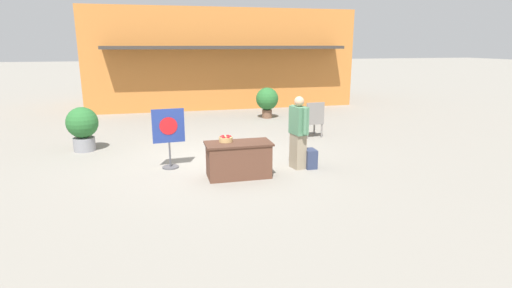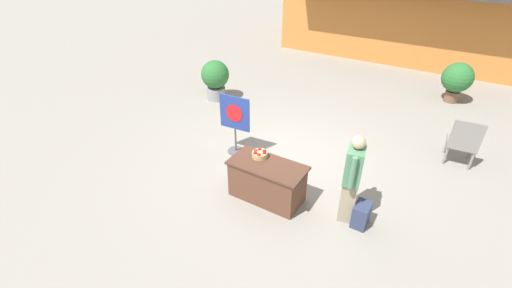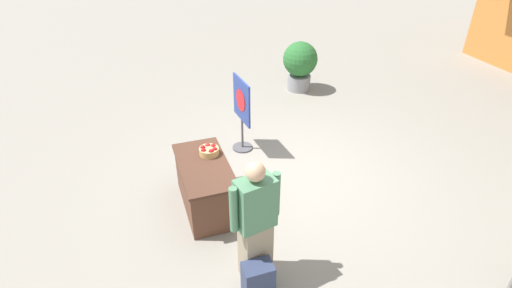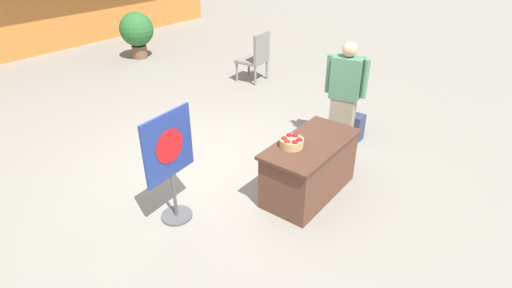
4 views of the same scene
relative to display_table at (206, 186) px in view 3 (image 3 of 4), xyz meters
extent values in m
plane|color=gray|center=(-0.35, 1.30, -0.37)|extent=(120.00, 120.00, 0.00)
cube|color=brown|center=(0.00, 0.00, -0.02)|extent=(1.27, 0.63, 0.69)
cube|color=#492C20|center=(0.00, 0.00, 0.34)|extent=(1.35, 0.67, 0.04)
cylinder|color=tan|center=(-0.24, 0.13, 0.41)|extent=(0.28, 0.28, 0.10)
sphere|color=#A30F14|center=(-0.15, 0.15, 0.45)|extent=(0.08, 0.08, 0.08)
sphere|color=#A30F14|center=(-0.18, 0.21, 0.45)|extent=(0.08, 0.08, 0.08)
sphere|color=red|center=(-0.28, 0.21, 0.45)|extent=(0.08, 0.08, 0.08)
sphere|color=red|center=(-0.33, 0.14, 0.45)|extent=(0.08, 0.08, 0.08)
sphere|color=#A30F14|center=(-0.29, 0.06, 0.45)|extent=(0.08, 0.08, 0.08)
sphere|color=#A30F14|center=(-0.20, 0.05, 0.45)|extent=(0.08, 0.08, 0.08)
cube|color=gray|center=(1.39, 0.28, 0.02)|extent=(0.30, 0.38, 0.77)
cube|color=#4C7F5B|center=(1.39, 0.28, 0.71)|extent=(0.34, 0.46, 0.61)
sphere|color=tan|center=(1.39, 0.28, 1.12)|extent=(0.21, 0.21, 0.21)
cylinder|color=#4C7F5B|center=(1.44, 0.02, 0.73)|extent=(0.09, 0.09, 0.56)
cylinder|color=#4C7F5B|center=(1.34, 0.53, 0.73)|extent=(0.09, 0.09, 0.56)
cube|color=#2D3856|center=(1.66, 0.22, -0.16)|extent=(0.24, 0.34, 0.42)
cylinder|color=#4C4C51|center=(-1.35, 0.96, -0.35)|extent=(0.36, 0.36, 0.03)
cylinder|color=#4C4C51|center=(-1.35, 0.96, -0.06)|extent=(0.04, 0.04, 0.55)
cube|color=navy|center=(-1.35, 0.96, 0.59)|extent=(0.69, 0.09, 0.74)
cylinder|color=red|center=(-1.35, 0.94, 0.59)|extent=(0.39, 0.04, 0.39)
cylinder|color=gray|center=(2.62, 2.87, -0.16)|extent=(0.05, 0.05, 0.41)
cylinder|color=gray|center=(-3.44, 2.99, -0.19)|extent=(0.53, 0.53, 0.35)
sphere|color=#28662D|center=(-3.44, 2.99, 0.37)|extent=(0.79, 0.79, 0.79)
camera|label=1|loc=(-1.56, -7.73, 2.31)|focal=28.00mm
camera|label=2|loc=(2.37, -4.21, 3.79)|focal=24.00mm
camera|label=3|loc=(4.50, -0.78, 3.47)|focal=28.00mm
camera|label=4|loc=(-3.69, -2.00, 2.64)|focal=28.00mm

